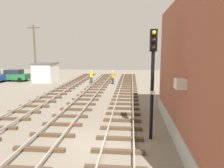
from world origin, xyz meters
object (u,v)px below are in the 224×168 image
(signal_mast, at_px, (153,72))
(utility_pole_far, at_px, (35,53))
(parked_car_green, at_px, (14,75))
(track_worker_foreground, at_px, (113,77))
(track_worker_distant, at_px, (91,77))
(control_hut, at_px, (46,72))

(signal_mast, xyz_separation_m, utility_pole_far, (-14.98, 19.17, 0.70))
(parked_car_green, xyz_separation_m, track_worker_foreground, (15.00, -1.48, 0.03))
(utility_pole_far, xyz_separation_m, track_worker_distant, (8.30, -0.58, -3.34))
(control_hut, relative_size, track_worker_distant, 2.03)
(utility_pole_far, relative_size, track_worker_foreground, 4.36)
(track_worker_foreground, height_order, track_worker_distant, same)
(parked_car_green, bearing_deg, track_worker_distant, -4.76)
(control_hut, bearing_deg, utility_pole_far, -143.44)
(signal_mast, distance_m, control_hut, 24.43)
(parked_car_green, height_order, track_worker_foreground, track_worker_foreground)
(control_hut, relative_size, track_worker_foreground, 2.03)
(control_hut, bearing_deg, signal_mast, -55.26)
(utility_pole_far, bearing_deg, parked_car_green, 173.47)
(parked_car_green, relative_size, track_worker_distant, 2.25)
(parked_car_green, xyz_separation_m, utility_pole_far, (3.62, -0.41, 3.37))
(signal_mast, relative_size, control_hut, 1.50)
(signal_mast, xyz_separation_m, control_hut, (-13.87, 19.99, -2.18))
(track_worker_distant, bearing_deg, utility_pole_far, 176.01)
(control_hut, relative_size, parked_car_green, 0.90)
(utility_pole_far, height_order, track_worker_foreground, utility_pole_far)
(utility_pole_far, bearing_deg, track_worker_distant, -3.99)
(control_hut, bearing_deg, track_worker_distant, -11.07)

